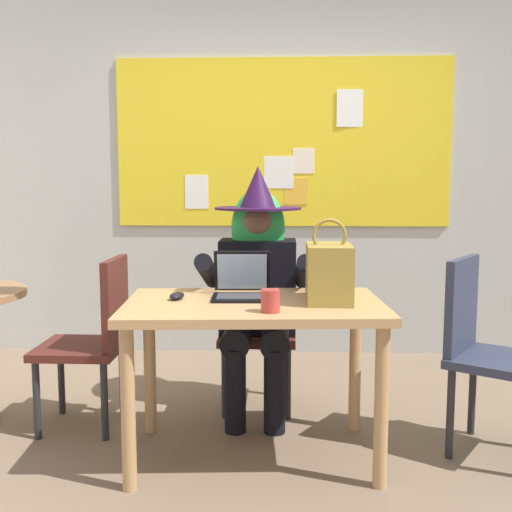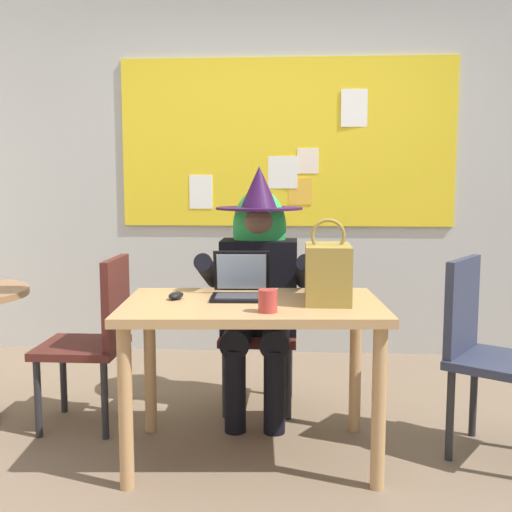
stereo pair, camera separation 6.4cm
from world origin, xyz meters
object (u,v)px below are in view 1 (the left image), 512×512
object	(u,v)px
desk_main	(254,324)
chair_extra_corner	(484,344)
computer_mouse	(177,296)
person_costumed	(257,275)
laptop	(242,287)
chair_at_desk	(258,319)
chair_spare_by_window	(95,334)
coffee_mug	(270,301)
handbag	(329,272)

from	to	relation	value
desk_main	chair_extra_corner	bearing A→B (deg)	6.47
desk_main	computer_mouse	bearing A→B (deg)	173.71
person_costumed	laptop	world-z (taller)	person_costumed
chair_at_desk	chair_spare_by_window	bearing A→B (deg)	-63.75
desk_main	chair_spare_by_window	size ratio (longest dim) A/B	1.36
person_costumed	desk_main	bearing A→B (deg)	0.80
person_costumed	computer_mouse	world-z (taller)	person_costumed
laptop	chair_at_desk	bearing A→B (deg)	82.56
desk_main	coffee_mug	world-z (taller)	coffee_mug
chair_at_desk	chair_extra_corner	distance (m)	1.24
desk_main	person_costumed	bearing A→B (deg)	91.05
chair_at_desk	laptop	size ratio (longest dim) A/B	3.14
coffee_mug	chair_spare_by_window	world-z (taller)	chair_spare_by_window
coffee_mug	chair_at_desk	bearing A→B (deg)	95.52
desk_main	coffee_mug	bearing A→B (deg)	-69.77
chair_at_desk	computer_mouse	world-z (taller)	chair_at_desk
handbag	coffee_mug	distance (m)	0.36
handbag	laptop	bearing A→B (deg)	167.35
laptop	desk_main	bearing A→B (deg)	-63.00
handbag	person_costumed	bearing A→B (deg)	121.09
handbag	chair_spare_by_window	distance (m)	1.27
computer_mouse	chair_spare_by_window	xyz separation A→B (m)	(-0.48, 0.28, -0.26)
coffee_mug	chair_spare_by_window	bearing A→B (deg)	149.61
desk_main	handbag	size ratio (longest dim) A/B	3.21
chair_extra_corner	desk_main	bearing A→B (deg)	-140.76
computer_mouse	chair_at_desk	bearing A→B (deg)	75.84
person_costumed	handbag	world-z (taller)	person_costumed
desk_main	chair_at_desk	bearing A→B (deg)	90.87
computer_mouse	chair_spare_by_window	distance (m)	0.61
laptop	chair_extra_corner	bearing A→B (deg)	-2.03
desk_main	laptop	xyz separation A→B (m)	(-0.06, 0.11, 0.15)
person_costumed	chair_extra_corner	bearing A→B (deg)	65.93
desk_main	laptop	bearing A→B (deg)	119.55
handbag	chair_extra_corner	xyz separation A→B (m)	(0.73, 0.10, -0.35)
computer_mouse	coffee_mug	bearing A→B (deg)	-17.55
chair_spare_by_window	handbag	bearing A→B (deg)	165.58
chair_spare_by_window	chair_extra_corner	bearing A→B (deg)	173.93
laptop	computer_mouse	distance (m)	0.31
coffee_mug	chair_extra_corner	xyz separation A→B (m)	(0.99, 0.34, -0.26)
person_costumed	laptop	distance (m)	0.49
desk_main	chair_spare_by_window	world-z (taller)	chair_spare_by_window
person_costumed	handbag	bearing A→B (deg)	30.84
computer_mouse	chair_extra_corner	size ratio (longest dim) A/B	0.11
person_costumed	chair_spare_by_window	bearing A→B (deg)	-71.46
laptop	computer_mouse	xyz separation A→B (m)	(-0.29, -0.07, -0.03)
laptop	chair_extra_corner	distance (m)	1.17
chair_extra_corner	handbag	bearing A→B (deg)	-139.45
coffee_mug	desk_main	bearing A→B (deg)	110.23
laptop	chair_extra_corner	size ratio (longest dim) A/B	0.31
person_costumed	coffee_mug	distance (m)	0.82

